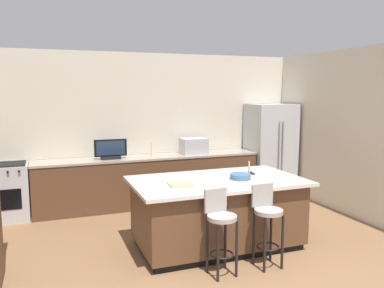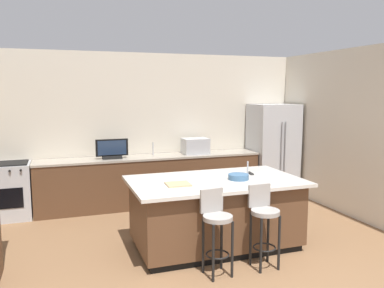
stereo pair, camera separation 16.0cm
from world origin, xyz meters
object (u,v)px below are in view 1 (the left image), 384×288
object	(u,v)px
refrigerator	(270,149)
bar_stool_left	(220,224)
kitchen_island	(217,212)
fruit_bowl	(240,177)
cutting_board	(181,184)
microwave	(194,146)
range_oven	(5,192)
bar_stool_right	(267,218)
tv_monitor	(111,150)
tv_remote	(251,173)

from	to	relation	value
refrigerator	bar_stool_left	xyz separation A→B (m)	(-2.46, -2.92, -0.33)
kitchen_island	bar_stool_left	bearing A→B (deg)	-111.58
bar_stool_left	fruit_bowl	bearing A→B (deg)	41.97
refrigerator	cutting_board	xyz separation A→B (m)	(-2.72, -2.27, 0.01)
microwave	bar_stool_left	distance (m)	3.13
cutting_board	refrigerator	bearing A→B (deg)	39.89
range_oven	bar_stool_right	size ratio (longest dim) A/B	0.95
refrigerator	cutting_board	world-z (taller)	refrigerator
kitchen_island	microwave	size ratio (longest dim) A/B	4.78
tv_monitor	cutting_board	distance (m)	2.34
tv_monitor	bar_stool_left	distance (m)	3.07
microwave	tv_remote	size ratio (longest dim) A/B	2.82
refrigerator	range_oven	xyz separation A→B (m)	(-4.95, 0.06, -0.46)
refrigerator	microwave	world-z (taller)	refrigerator
bar_stool_left	fruit_bowl	distance (m)	0.98
fruit_bowl	tv_monitor	bearing A→B (deg)	121.48
bar_stool_right	fruit_bowl	bearing A→B (deg)	89.20
tv_monitor	tv_remote	distance (m)	2.62
range_oven	bar_stool_left	size ratio (longest dim) A/B	0.95
kitchen_island	bar_stool_right	bearing A→B (deg)	-68.39
tv_monitor	fruit_bowl	bearing A→B (deg)	-58.52
tv_monitor	bar_stool_left	bearing A→B (deg)	-75.22
tv_remote	cutting_board	world-z (taller)	tv_remote
microwave	bar_stool_right	distance (m)	3.03
fruit_bowl	bar_stool_left	bearing A→B (deg)	-131.54
bar_stool_right	fruit_bowl	xyz separation A→B (m)	(-0.01, 0.68, 0.37)
cutting_board	tv_remote	bearing A→B (deg)	14.02
microwave	fruit_bowl	world-z (taller)	microwave
bar_stool_left	tv_remote	distance (m)	1.37
refrigerator	range_oven	distance (m)	4.97
fruit_bowl	tv_remote	world-z (taller)	fruit_bowl
bar_stool_right	cutting_board	distance (m)	1.14
tv_remote	refrigerator	bearing A→B (deg)	59.94
bar_stool_left	kitchen_island	bearing A→B (deg)	61.93
kitchen_island	bar_stool_left	size ratio (longest dim) A/B	2.32
microwave	bar_stool_left	bearing A→B (deg)	-105.12
tv_monitor	cutting_board	bearing A→B (deg)	-77.20
microwave	bar_stool_right	xyz separation A→B (m)	(-0.19, -2.98, -0.47)
kitchen_island	fruit_bowl	xyz separation A→B (m)	(0.30, -0.09, 0.49)
refrigerator	tv_monitor	xyz separation A→B (m)	(-3.23, 0.01, 0.16)
refrigerator	microwave	xyz separation A→B (m)	(-1.65, 0.06, 0.15)
microwave	bar_stool_left	world-z (taller)	microwave
bar_stool_left	tv_remote	bearing A→B (deg)	39.27
tv_monitor	microwave	bearing A→B (deg)	1.88
fruit_bowl	tv_remote	xyz separation A→B (m)	(0.32, 0.26, -0.03)
range_oven	tv_remote	size ratio (longest dim) A/B	5.54
microwave	fruit_bowl	size ratio (longest dim) A/B	1.73
range_oven	microwave	bearing A→B (deg)	0.02
tv_monitor	fruit_bowl	distance (m)	2.64
tv_monitor	tv_remote	size ratio (longest dim) A/B	3.32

